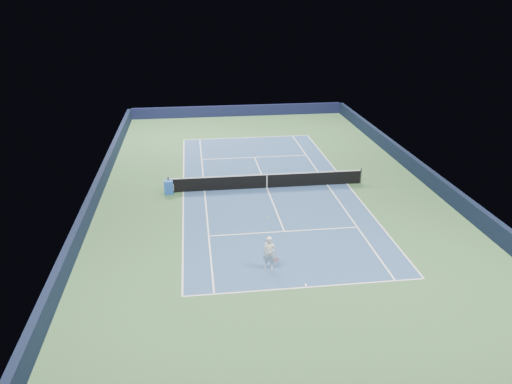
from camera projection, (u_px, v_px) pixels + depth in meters
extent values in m
plane|color=#30552E|center=(267.00, 188.00, 33.04)|extent=(40.00, 40.00, 0.00)
cube|color=#111333|center=(238.00, 111.00, 50.98)|extent=(22.00, 0.35, 1.10)
cube|color=black|center=(423.00, 173.00, 34.12)|extent=(0.35, 40.00, 1.10)
cube|color=black|center=(98.00, 188.00, 31.53)|extent=(0.35, 40.00, 1.10)
cube|color=navy|center=(267.00, 188.00, 33.04)|extent=(10.97, 23.77, 0.01)
cube|color=white|center=(247.00, 138.00, 43.92)|extent=(10.97, 0.08, 0.00)
cube|color=white|center=(307.00, 287.00, 22.15)|extent=(10.97, 0.08, 0.00)
cube|color=white|center=(347.00, 184.00, 33.69)|extent=(0.08, 23.77, 0.00)
cube|color=white|center=(183.00, 192.00, 32.38)|extent=(0.08, 23.77, 0.00)
cube|color=white|center=(327.00, 185.00, 33.53)|extent=(0.08, 23.77, 0.00)
cube|color=white|center=(205.00, 191.00, 32.54)|extent=(0.08, 23.77, 0.00)
cube|color=white|center=(255.00, 157.00, 38.89)|extent=(8.23, 0.08, 0.00)
cube|color=white|center=(284.00, 231.00, 27.17)|extent=(8.23, 0.08, 0.00)
cube|color=white|center=(267.00, 188.00, 33.03)|extent=(0.08, 12.80, 0.00)
cube|color=white|center=(247.00, 138.00, 43.78)|extent=(0.08, 0.30, 0.00)
cube|color=white|center=(306.00, 285.00, 22.29)|extent=(0.08, 0.30, 0.00)
cylinder|color=black|center=(169.00, 185.00, 32.06)|extent=(0.10, 0.10, 1.07)
cylinder|color=black|center=(361.00, 176.00, 33.60)|extent=(0.10, 0.10, 1.07)
cube|color=black|center=(267.00, 181.00, 32.86)|extent=(12.80, 0.03, 0.91)
cube|color=white|center=(267.00, 175.00, 32.67)|extent=(12.80, 0.04, 0.06)
cube|color=white|center=(267.00, 181.00, 32.86)|extent=(0.05, 0.04, 0.91)
cube|color=#1E4FB5|center=(169.00, 187.00, 31.96)|extent=(0.56, 0.51, 0.90)
cube|color=white|center=(173.00, 187.00, 31.99)|extent=(0.09, 0.40, 0.40)
imported|color=silver|center=(269.00, 253.00, 23.35)|extent=(0.70, 0.58, 1.64)
cylinder|color=pink|center=(276.00, 255.00, 23.39)|extent=(0.03, 0.03, 0.27)
cylinder|color=black|center=(276.00, 260.00, 23.49)|extent=(0.27, 0.02, 0.27)
cylinder|color=pink|center=(276.00, 260.00, 23.49)|extent=(0.29, 0.03, 0.29)
sphere|color=#B7CD2B|center=(268.00, 217.00, 23.74)|extent=(0.07, 0.07, 0.07)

